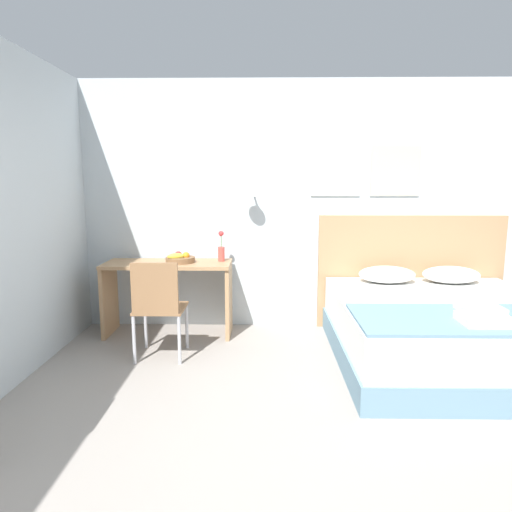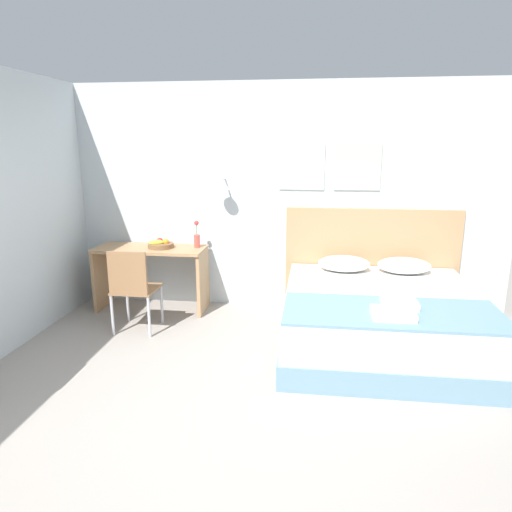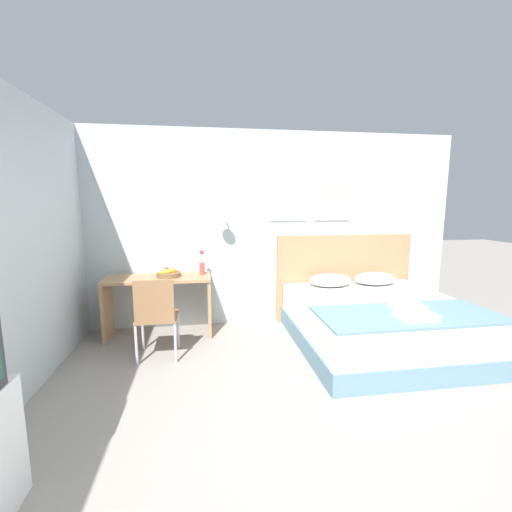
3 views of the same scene
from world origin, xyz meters
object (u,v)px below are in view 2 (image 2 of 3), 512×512
object	(u,v)px
desk_chair	(132,284)
fruit_bowl	(161,245)
pillow_right	(404,265)
folded_towel_mid_bed	(393,314)
bed	(380,320)
pillow_left	(344,264)
folded_towel_near_foot	(399,303)
headboard	(371,261)
throw_blanket	(392,312)
flower_vase	(197,238)
desk	(151,266)

from	to	relation	value
desk_chair	fruit_bowl	bearing A→B (deg)	84.18
pillow_right	folded_towel_mid_bed	xyz separation A→B (m)	(-0.34, -1.45, -0.03)
bed	pillow_left	bearing A→B (deg)	114.07
folded_towel_near_foot	headboard	bearing A→B (deg)	93.07
throw_blanket	folded_towel_near_foot	world-z (taller)	folded_towel_near_foot
pillow_right	folded_towel_near_foot	bearing A→B (deg)	-102.04
folded_towel_near_foot	folded_towel_mid_bed	world-z (taller)	same
folded_towel_near_foot	desk_chair	bearing A→B (deg)	170.12
folded_towel_near_foot	fruit_bowl	world-z (taller)	fruit_bowl
flower_vase	desk	bearing A→B (deg)	-171.91
bed	desk	distance (m)	2.70
throw_blanket	desk	size ratio (longest dim) A/B	1.41
pillow_right	desk	world-z (taller)	desk
folded_towel_near_foot	folded_towel_mid_bed	distance (m)	0.29
folded_towel_mid_bed	desk	world-z (taller)	desk
throw_blanket	folded_towel_mid_bed	distance (m)	0.15
folded_towel_mid_bed	fruit_bowl	xyz separation A→B (m)	(-2.44, 1.45, 0.19)
folded_towel_near_foot	desk_chair	distance (m)	2.65
throw_blanket	desk_chair	xyz separation A→B (m)	(-2.53, 0.59, -0.04)
bed	folded_towel_near_foot	distance (m)	0.56
pillow_left	desk_chair	world-z (taller)	desk_chair
headboard	desk_chair	distance (m)	2.73
bed	desk	world-z (taller)	desk
flower_vase	folded_towel_mid_bed	bearing A→B (deg)	-37.06
headboard	throw_blanket	size ratio (longest dim) A/B	1.10
bed	folded_towel_mid_bed	distance (m)	0.79
headboard	pillow_left	xyz separation A→B (m)	(-0.33, -0.29, 0.03)
folded_towel_mid_bed	desk_chair	world-z (taller)	desk_chair
flower_vase	throw_blanket	bearing A→B (deg)	-34.26
pillow_left	fruit_bowl	bearing A→B (deg)	179.93
throw_blanket	desk_chair	world-z (taller)	desk_chair
desk	throw_blanket	bearing A→B (deg)	-26.86
folded_towel_mid_bed	fruit_bowl	world-z (taller)	fruit_bowl
folded_towel_mid_bed	flower_vase	size ratio (longest dim) A/B	1.07
flower_vase	fruit_bowl	bearing A→B (deg)	-169.62
pillow_right	desk_chair	bearing A→B (deg)	-165.95
desk	desk_chair	xyz separation A→B (m)	(0.06, -0.72, -0.01)
pillow_right	throw_blanket	size ratio (longest dim) A/B	0.32
desk	fruit_bowl	bearing A→B (deg)	0.48
desk	desk_chair	size ratio (longest dim) A/B	1.43
headboard	folded_towel_near_foot	world-z (taller)	headboard
desk_chair	flower_vase	xyz separation A→B (m)	(0.49, 0.80, 0.35)
pillow_right	fruit_bowl	size ratio (longest dim) A/B	1.92
pillow_right	desk	bearing A→B (deg)	179.97
pillow_left	bed	bearing A→B (deg)	-65.93
fruit_bowl	bed	bearing A→B (deg)	-16.68
desk_chair	folded_towel_mid_bed	bearing A→B (deg)	-16.23
bed	folded_towel_mid_bed	bearing A→B (deg)	-91.30
pillow_left	fruit_bowl	world-z (taller)	fruit_bowl
folded_towel_near_foot	folded_towel_mid_bed	bearing A→B (deg)	-108.78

